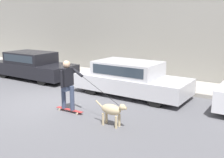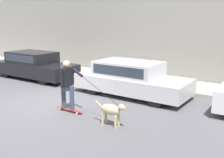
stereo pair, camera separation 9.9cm
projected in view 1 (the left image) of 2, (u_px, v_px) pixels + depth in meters
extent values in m
plane|color=#545459|center=(49.00, 103.00, 9.11)|extent=(36.00, 36.00, 0.00)
cube|color=gray|center=(131.00, 31.00, 13.39)|extent=(32.00, 0.30, 4.59)
cube|color=#A39E93|center=(118.00, 77.00, 12.86)|extent=(30.00, 2.13, 0.15)
cylinder|color=black|center=(65.00, 73.00, 12.79)|extent=(0.61, 0.20, 0.61)
cylinder|color=black|center=(42.00, 78.00, 11.60)|extent=(0.61, 0.20, 0.61)
cylinder|color=black|center=(27.00, 68.00, 14.25)|extent=(0.61, 0.20, 0.61)
cylinder|color=black|center=(4.00, 72.00, 13.06)|extent=(0.61, 0.20, 0.61)
cube|color=black|center=(34.00, 69.00, 12.88)|extent=(4.45, 1.71, 0.60)
cube|color=black|center=(31.00, 57.00, 12.86)|extent=(2.29, 1.53, 0.52)
cube|color=#28333D|center=(18.00, 59.00, 12.22)|extent=(2.01, 0.02, 0.33)
cylinder|color=black|center=(173.00, 88.00, 9.90)|extent=(0.63, 0.21, 0.62)
cylinder|color=black|center=(156.00, 98.00, 8.67)|extent=(0.63, 0.21, 0.62)
cylinder|color=black|center=(113.00, 79.00, 11.38)|extent=(0.63, 0.21, 0.62)
cylinder|color=black|center=(92.00, 86.00, 10.15)|extent=(0.63, 0.21, 0.62)
cube|color=#BCBCC1|center=(132.00, 83.00, 9.99)|extent=(4.39, 1.85, 0.57)
cube|color=#BCBCC1|center=(128.00, 68.00, 9.96)|extent=(2.46, 1.63, 0.54)
cube|color=#28333D|center=(117.00, 71.00, 9.31)|extent=(2.14, 0.06, 0.35)
cylinder|color=tan|center=(119.00, 120.00, 7.08)|extent=(0.07, 0.07, 0.34)
cylinder|color=tan|center=(116.00, 122.00, 6.95)|extent=(0.07, 0.07, 0.34)
cylinder|color=tan|center=(106.00, 117.00, 7.31)|extent=(0.07, 0.07, 0.34)
cylinder|color=tan|center=(103.00, 119.00, 7.18)|extent=(0.07, 0.07, 0.34)
ellipsoid|color=tan|center=(111.00, 109.00, 7.06)|extent=(0.60, 0.30, 0.29)
sphere|color=tan|center=(122.00, 107.00, 6.85)|extent=(0.17, 0.17, 0.17)
cylinder|color=tan|center=(125.00, 108.00, 6.81)|extent=(0.09, 0.08, 0.08)
cylinder|color=tan|center=(99.00, 104.00, 7.26)|extent=(0.25, 0.04, 0.19)
cylinder|color=beige|center=(80.00, 112.00, 8.10)|extent=(0.07, 0.03, 0.07)
cylinder|color=beige|center=(77.00, 114.00, 7.98)|extent=(0.07, 0.03, 0.07)
cylinder|color=beige|center=(63.00, 108.00, 8.48)|extent=(0.07, 0.03, 0.07)
cylinder|color=beige|center=(59.00, 109.00, 8.36)|extent=(0.07, 0.03, 0.07)
cube|color=#A82D2D|center=(69.00, 110.00, 8.22)|extent=(1.01, 0.13, 0.02)
cylinder|color=#38425B|center=(72.00, 98.00, 8.07)|extent=(0.14, 0.14, 0.76)
cylinder|color=#38425B|center=(64.00, 97.00, 8.25)|extent=(0.14, 0.14, 0.76)
cube|color=#38425B|center=(67.00, 88.00, 8.09)|extent=(0.17, 0.31, 0.15)
cube|color=black|center=(67.00, 77.00, 8.02)|extent=(0.20, 0.39, 0.56)
sphere|color=tan|center=(67.00, 64.00, 7.93)|extent=(0.22, 0.22, 0.22)
cylinder|color=black|center=(62.00, 79.00, 7.83)|extent=(0.09, 0.09, 0.53)
cylinder|color=black|center=(77.00, 72.00, 8.01)|extent=(0.53, 0.20, 0.26)
cylinder|color=black|center=(101.00, 91.00, 7.36)|extent=(1.62, 0.36, 0.62)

